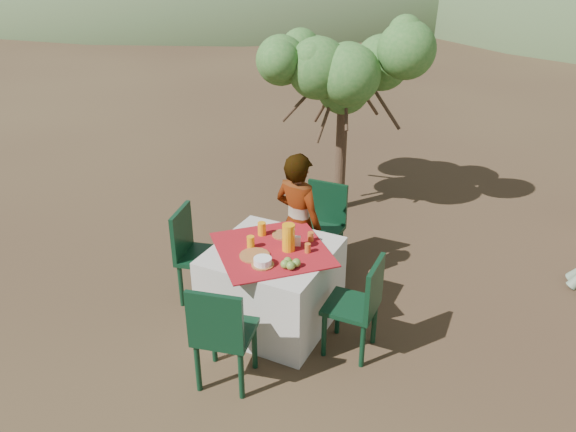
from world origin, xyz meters
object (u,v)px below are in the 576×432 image
object	(u,v)px
chair_right	(360,303)
juice_pitcher	(289,238)
chair_near	(222,332)
shrub_tree	(351,79)
person	(298,223)
table	(273,285)
chair_left	(195,250)
chair_far	(323,223)

from	to	relation	value
chair_right	juice_pitcher	bearing A→B (deg)	-100.89
chair_near	juice_pitcher	distance (m)	1.04
chair_near	juice_pitcher	world-z (taller)	juice_pitcher
chair_near	chair_right	size ratio (longest dim) A/B	1.04
chair_near	shrub_tree	size ratio (longest dim) A/B	0.44
shrub_tree	chair_right	bearing A→B (deg)	-66.83
person	juice_pitcher	bearing A→B (deg)	120.55
shrub_tree	table	bearing A→B (deg)	-83.61
chair_left	juice_pitcher	bearing A→B (deg)	-102.28
person	shrub_tree	size ratio (longest dim) A/B	0.67
chair_near	person	size ratio (longest dim) A/B	0.65
chair_right	table	bearing A→B (deg)	-96.62
chair_far	juice_pitcher	size ratio (longest dim) A/B	3.80
chair_far	shrub_tree	distance (m)	1.94
juice_pitcher	chair_left	bearing A→B (deg)	-178.22
shrub_tree	juice_pitcher	xyz separation A→B (m)	(0.43, -2.56, -0.80)
chair_near	juice_pitcher	size ratio (longest dim) A/B	3.80
table	chair_far	distance (m)	1.10
chair_near	shrub_tree	distance (m)	3.73
chair_far	person	world-z (taller)	person
chair_far	juice_pitcher	bearing A→B (deg)	-84.86
chair_left	table	bearing A→B (deg)	-104.88
chair_left	chair_right	world-z (taller)	chair_left
chair_near	chair_right	xyz separation A→B (m)	(0.80, 0.86, -0.02)
table	person	bearing A→B (deg)	94.19
chair_left	juice_pitcher	size ratio (longest dim) A/B	3.82
shrub_tree	chair_left	bearing A→B (deg)	-102.02
chair_near	shrub_tree	world-z (taller)	shrub_tree
chair_near	juice_pitcher	xyz separation A→B (m)	(0.09, 0.97, 0.37)
chair_right	person	xyz separation A→B (m)	(-0.90, 0.70, 0.22)
chair_near	chair_left	distance (m)	1.30
chair_far	shrub_tree	world-z (taller)	shrub_tree
chair_far	shrub_tree	bearing A→B (deg)	100.46
chair_near	chair_right	distance (m)	1.17
person	table	bearing A→B (deg)	107.10
chair_near	chair_right	world-z (taller)	chair_near
table	chair_near	xyz separation A→B (m)	(0.05, -0.93, 0.14)
chair_far	person	size ratio (longest dim) A/B	0.65
chair_far	shrub_tree	xyz separation A→B (m)	(-0.31, 1.51, 1.16)
chair_near	juice_pitcher	bearing A→B (deg)	-107.90
person	shrub_tree	bearing A→B (deg)	-70.01
person	chair_right	bearing A→B (deg)	155.18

